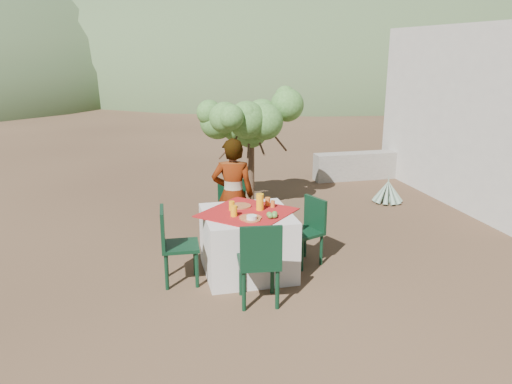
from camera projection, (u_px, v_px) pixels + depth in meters
ground at (237, 257)px, 6.49m from camera, size 160.00×160.00×0.00m
table at (247, 242)px, 5.97m from camera, size 1.30×1.30×0.76m
chair_far at (233, 207)px, 6.96m from camera, size 0.40×0.40×0.85m
chair_near at (260, 260)px, 5.14m from camera, size 0.47×0.47×0.93m
chair_left at (173, 242)px, 5.65m from camera, size 0.44×0.44×0.90m
chair_right at (309, 228)px, 6.21m from camera, size 0.50×0.50×0.84m
person at (233, 195)px, 6.54m from camera, size 0.63×0.49×1.52m
shrub_tree at (253, 126)px, 8.10m from camera, size 1.50×1.47×1.76m
agave at (388, 192)px, 8.74m from camera, size 0.52×0.54×0.56m
stone_wall at (375, 165)px, 10.38m from camera, size 2.60×0.35×0.55m
hill_near_right at (293, 80)px, 42.79m from camera, size 48.00×48.00×20.00m
hill_far_center at (109, 73)px, 54.24m from camera, size 60.00×60.00×24.00m
hill_far_right at (404, 72)px, 55.65m from camera, size 36.00×36.00×14.00m
plate_far at (241, 206)px, 6.07m from camera, size 0.26×0.26×0.01m
plate_near at (250, 218)px, 5.64m from camera, size 0.26×0.26×0.01m
glass_far at (232, 206)px, 5.92m from camera, size 0.07×0.07×0.11m
glass_near at (234, 211)px, 5.70m from camera, size 0.08×0.08×0.12m
juice_pitcher at (260, 202)px, 5.91m from camera, size 0.09×0.09×0.20m
bowl_plate at (252, 220)px, 5.58m from camera, size 0.20×0.20×0.01m
white_bowl at (252, 217)px, 5.57m from camera, size 0.12×0.12×0.04m
jar_left at (273, 204)px, 6.03m from camera, size 0.05×0.05×0.08m
jar_right at (268, 202)px, 6.09m from camera, size 0.06×0.06×0.10m
napkin_holder at (259, 204)px, 6.01m from camera, size 0.07×0.05×0.08m
fruit_cluster at (272, 215)px, 5.66m from camera, size 0.13×0.12×0.07m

